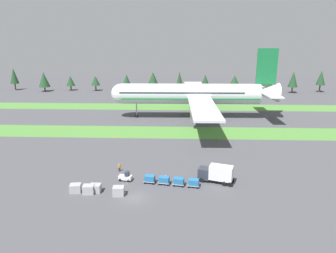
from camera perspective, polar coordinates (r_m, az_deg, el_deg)
name	(u,v)px	position (r m, az deg, el deg)	size (l,w,h in m)	color
ground_plane	(135,198)	(57.33, -6.02, -12.90)	(400.00, 400.00, 0.00)	#47474C
grass_strip_near	(154,132)	(95.42, -2.53, -1.03)	(320.00, 12.76, 0.01)	#4C8438
grass_strip_far	(162,107)	(131.71, -1.18, 3.64)	(320.00, 12.76, 0.01)	#4C8438
airliner	(194,94)	(111.53, 4.79, 6.02)	(59.60, 73.59, 24.64)	silver
baggage_tug	(126,177)	(63.56, -7.80, -9.15)	(2.78, 1.70, 1.97)	silver
cargo_dolly_lead	(150,179)	(62.13, -3.36, -9.53)	(2.41, 1.84, 1.55)	#A3A3A8
cargo_dolly_second	(164,180)	(61.50, -0.71, -9.77)	(2.41, 1.84, 1.55)	#A3A3A8
cargo_dolly_third	(179,181)	(61.01, 1.99, -10.00)	(2.41, 1.84, 1.55)	#A3A3A8
cargo_dolly_fourth	(194,182)	(60.65, 4.74, -10.21)	(2.41, 1.84, 1.55)	#A3A3A8
catering_truck	(216,173)	(62.58, 8.89, -8.47)	(7.33, 4.35, 3.58)	#2D333D
ground_crew_marshaller	(165,179)	(61.79, -0.47, -9.62)	(0.42, 0.43, 1.74)	black
ground_crew_loader	(119,167)	(67.93, -8.93, -7.40)	(0.51, 0.36, 1.74)	black
uld_container_0	(76,188)	(61.07, -16.63, -10.81)	(2.00, 1.60, 1.57)	#A3A3A8
uld_container_1	(95,188)	(60.20, -13.19, -10.98)	(2.00, 1.60, 1.51)	#A3A3A8
uld_container_2	(89,189)	(59.93, -14.40, -11.13)	(2.00, 1.60, 1.63)	#A3A3A8
uld_container_3	(118,191)	(58.21, -9.10, -11.63)	(2.00, 1.60, 1.67)	#A3A3A8
taxiway_marker_0	(217,138)	(89.37, 9.05, -2.18)	(0.44, 0.44, 0.57)	orange
taxiway_marker_1	(226,139)	(88.99, 10.62, -2.36)	(0.44, 0.44, 0.52)	orange
taxiway_marker_2	(116,137)	(91.23, -9.62, -1.88)	(0.44, 0.44, 0.45)	orange
distant_tree_line	(166,79)	(170.98, -0.46, 8.72)	(173.87, 10.53, 12.15)	#4C3823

